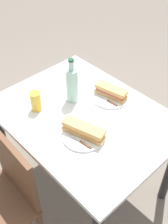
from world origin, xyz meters
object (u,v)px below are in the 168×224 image
Objects in this scene: chair_far at (5,197)px; beer_glass at (36,101)px; knife_far at (107,100)px; water_bottle at (72,84)px; baguette_sandwich_near at (84,130)px; baguette_sandwich_far at (111,91)px; dining_table at (84,128)px; plate_near at (84,135)px; knife_near at (80,141)px; plate_far at (110,96)px.

beer_glass is (0.24, -0.43, 0.31)m from chair_far.
knife_far is 0.59× the size of water_bottle.
baguette_sandwich_near and baguette_sandwich_far have the same top height.
knife_far is at bearing -96.77° from dining_table.
knife_near is at bearing 117.86° from plate_near.
dining_table is at bearing -142.54° from beer_glass.
knife_near reaches higher than plate_near.
knife_far is at bearing 113.02° from plate_far.
chair_far is at bearing 90.28° from plate_far.
plate_near is at bearing 109.78° from baguette_sandwich_far.
beer_glass reaches higher than knife_far.
chair_far is 0.58m from baguette_sandwich_near.
chair_far is at bearing 90.28° from baguette_sandwich_far.
plate_far is 1.37× the size of knife_far.
plate_near is at bearing -171.23° from beer_glass.
baguette_sandwich_far is at bearing -70.22° from baguette_sandwich_near.
beer_glass reaches higher than knife_near.
water_bottle is at bearing -76.52° from chair_far.
dining_table is 0.29m from water_bottle.
knife_far is at bearing -69.48° from knife_near.
dining_table is 0.63m from chair_far.
knife_near is 0.39m from knife_far.
plate_near is at bearing 136.11° from dining_table.
chair_far is 0.89m from plate_far.
knife_near is at bearing 110.85° from plate_far.
knife_near is 0.40m from beer_glass.
baguette_sandwich_near is 0.37m from beer_glass.
plate_near is 0.35m from water_bottle.
dining_table is at bearing -89.69° from chair_far.
water_bottle reaches higher than baguette_sandwich_near.
chair_far is 0.90m from baguette_sandwich_far.
beer_glass reaches higher than dining_table.
water_bottle reaches higher than chair_far.
chair_far reaches higher than baguette_sandwich_far.
baguette_sandwich_near is 0.34m from water_bottle.
baguette_sandwich_far is at bearing 90.00° from plate_far.
knife_near is at bearing -179.33° from beer_glass.
baguette_sandwich_near is at bearing 149.66° from water_bottle.
chair_far is (-0.00, 0.61, -0.12)m from dining_table.
knife_far is at bearing -91.34° from chair_far.
chair_far reaches higher than plate_far.
water_bottle is (0.31, -0.22, 0.11)m from knife_near.
baguette_sandwich_near is 2.00× the size of beer_glass.
beer_glass is (0.37, 0.06, 0.06)m from plate_near.
knife_far reaches higher than plate_far.
knife_near is 1.00× the size of knife_far.
baguette_sandwich_near reaches higher than dining_table.
baguette_sandwich_near is at bearing 0.00° from plate_near.
baguette_sandwich_near is 0.84× the size of water_bottle.
knife_far is (-0.02, -0.80, 0.26)m from chair_far.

